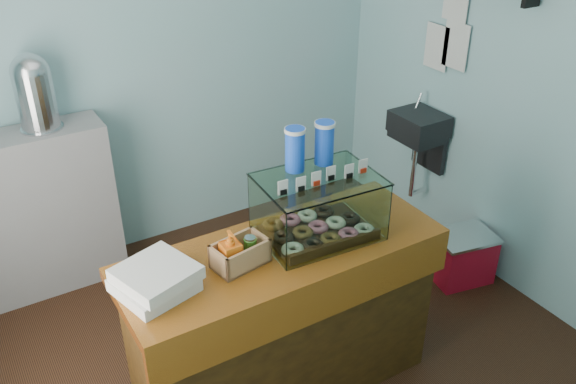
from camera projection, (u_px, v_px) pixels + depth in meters
ground at (261, 354)px, 3.55m from camera, size 3.50×3.50×0.00m
room_shell at (257, 70)px, 2.72m from camera, size 3.54×3.04×2.82m
counter at (283, 319)px, 3.13m from camera, size 1.60×0.60×0.90m
back_shelf at (34, 214)px, 3.85m from camera, size 1.00×0.32×1.10m
display_case at (316, 201)px, 2.97m from camera, size 0.60×0.46×0.53m
condiment_crate at (238, 253)px, 2.76m from camera, size 0.27×0.19×0.20m
pastry_boxes at (155, 279)px, 2.61m from camera, size 0.38×0.37×0.12m
coffee_urn at (34, 90)px, 3.54m from camera, size 0.25×0.25×0.46m
red_cooler at (462, 257)px, 4.09m from camera, size 0.44×0.37×0.35m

